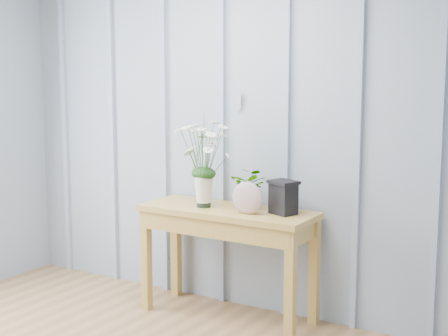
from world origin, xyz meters
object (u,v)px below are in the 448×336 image
Objects in this scene: felt_disc_vessel at (247,198)px; daisy_vase at (204,152)px; sideboard at (228,225)px; carved_box at (283,197)px.

daisy_vase is at bearing 169.73° from felt_disc_vessel.
sideboard is 0.52m from daisy_vase.
felt_disc_vessel is 0.96× the size of carved_box.
felt_disc_vessel reaches higher than sideboard.
sideboard is 0.45m from carved_box.
felt_disc_vessel is at bearing -6.79° from daisy_vase.
daisy_vase reaches higher than felt_disc_vessel.
felt_disc_vessel is at bearing -23.18° from sideboard.
felt_disc_vessel is (0.20, -0.08, 0.22)m from sideboard.
carved_box is at bearing 27.77° from felt_disc_vessel.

